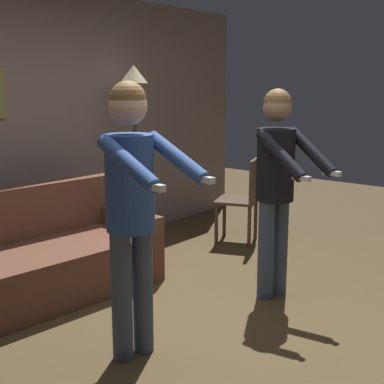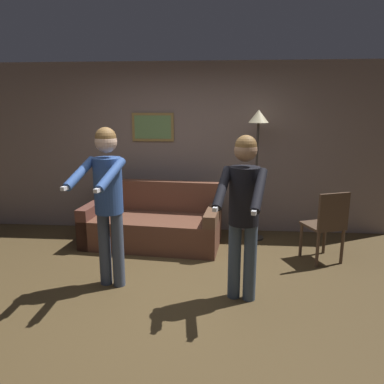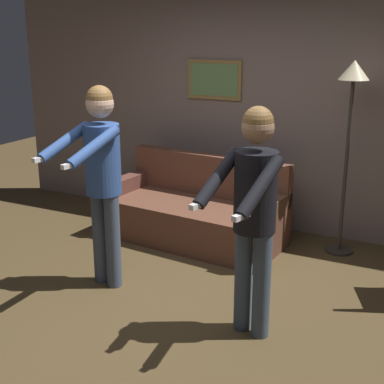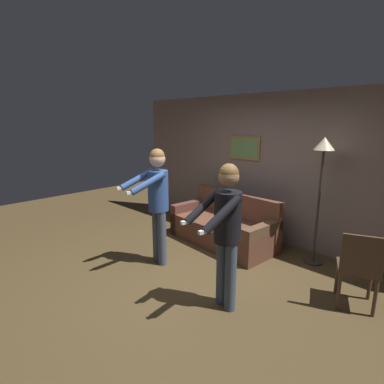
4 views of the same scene
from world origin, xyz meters
TOP-DOWN VIEW (x-y plane):
  - ground_plane at (0.00, 0.00)m, footprint 12.00×12.00m
  - back_wall_assembly at (-0.00, 2.19)m, footprint 6.40×0.09m
  - couch at (-0.41, 1.44)m, footprint 1.97×1.03m
  - torchiere_lamp at (1.07, 1.79)m, footprint 0.28×0.28m
  - person_standing_left at (-0.63, 0.14)m, footprint 0.52×0.73m
  - person_standing_right at (0.79, -0.05)m, footprint 0.53×0.67m
  - dining_chair_distant at (1.89, 0.97)m, footprint 0.55×0.55m

SIDE VIEW (x-z plane):
  - ground_plane at x=0.00m, z-range 0.00..0.00m
  - couch at x=-0.41m, z-range -0.16..0.71m
  - dining_chair_distant at x=1.89m, z-range 0.06..0.99m
  - person_standing_right at x=0.79m, z-range 0.17..1.86m
  - person_standing_left at x=-0.63m, z-range 0.19..1.93m
  - back_wall_assembly at x=0.00m, z-range 0.00..2.60m
  - torchiere_lamp at x=1.07m, z-range 0.57..2.47m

